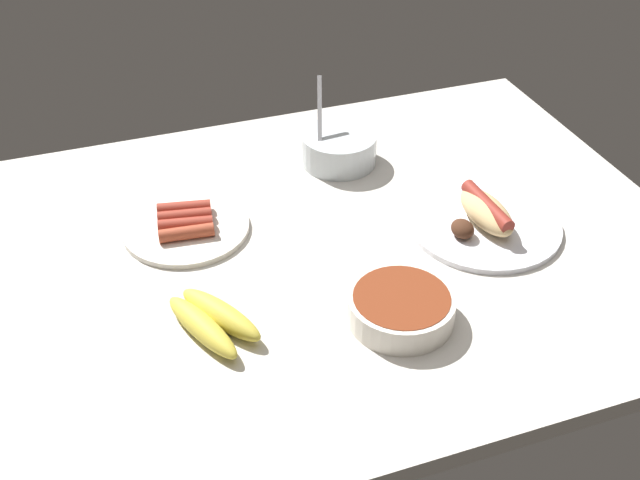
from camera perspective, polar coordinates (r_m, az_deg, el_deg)
name	(u,v)px	position (r cm, az deg, el deg)	size (l,w,h in cm)	color
ground_plane	(324,251)	(129.87, 0.26, -0.81)	(120.00, 90.00, 3.00)	silver
plate_sausages	(186,226)	(133.36, -9.74, 1.04)	(21.25, 21.25, 3.22)	white
bowl_coleslaw	(339,147)	(148.67, 1.37, 6.80)	(14.25, 14.25, 15.41)	silver
banana_bunch	(212,320)	(113.37, -7.87, -5.81)	(13.30, 17.34, 3.69)	gold
bowl_chili	(401,307)	(114.12, 5.92, -4.85)	(15.68, 15.68, 4.34)	white
plate_hotdog_assembled	(484,219)	(134.49, 11.87, 1.47)	(25.78, 25.78, 5.61)	white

